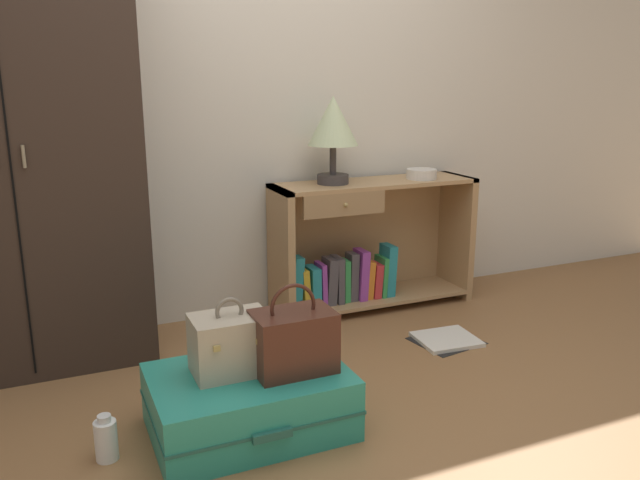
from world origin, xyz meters
name	(u,v)px	position (x,y,z in m)	size (l,w,h in m)	color
ground_plane	(361,444)	(0.00, 0.00, 0.00)	(9.00, 9.00, 0.00)	olive
back_wall	(232,73)	(0.00, 1.50, 1.30)	(6.40, 0.10, 2.60)	silver
wardrobe	(11,151)	(-1.07, 1.20, 0.98)	(1.05, 0.47, 1.95)	#33261E
bookshelf	(364,249)	(0.67, 1.27, 0.34)	(1.15, 0.35, 0.72)	tan
table_lamp	(333,125)	(0.47, 1.27, 1.03)	(0.27, 0.27, 0.46)	#3D3838
bowl	(421,174)	(0.99, 1.22, 0.75)	(0.17, 0.17, 0.06)	silver
suitcase_large	(249,401)	(-0.34, 0.25, 0.12)	(0.72, 0.52, 0.23)	teal
train_case	(231,344)	(-0.39, 0.29, 0.34)	(0.28, 0.20, 0.29)	#B7A88E
handbag	(293,340)	(-0.18, 0.21, 0.35)	(0.29, 0.19, 0.34)	#472319
bottle	(106,439)	(-0.85, 0.27, 0.08)	(0.08, 0.08, 0.17)	white
open_book_on_floor	(446,340)	(0.81, 0.65, 0.01)	(0.34, 0.32, 0.02)	white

